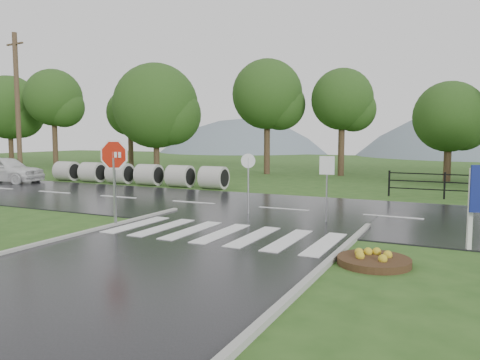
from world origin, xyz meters
The scene contains 12 objects.
ground centered at (0.00, 0.00, 0.00)m, with size 120.00×120.00×0.00m, color #294E1A.
main_road centered at (0.00, 10.00, 0.00)m, with size 90.00×8.00×0.04m, color black.
crosswalk centered at (0.00, 5.00, 0.06)m, with size 6.50×2.80×0.02m.
hills centered at (3.49, 65.00, -15.54)m, with size 102.00×48.00×48.00m.
treeline centered at (1.00, 24.00, 0.00)m, with size 83.20×5.20×10.00m.
culvert_pipes centered at (-11.05, 15.00, 0.60)m, with size 11.80×1.20×1.20m.
stop_sign centered at (-3.54, 4.64, 2.00)m, with size 1.26×0.26×2.89m.
flower_bed centered at (4.45, 3.77, 0.12)m, with size 1.60×1.60×0.32m.
reg_sign_small centered at (2.19, 8.07, 1.54)m, with size 0.48×0.06×2.18m.
reg_sign_round centered at (-0.72, 8.36, 1.39)m, with size 0.50×0.14×2.20m.
car_white centered at (-18.61, 12.36, 0.00)m, with size 1.90×4.71×1.61m, color white.
utility_pole_west centered at (-21.12, 15.50, 4.89)m, with size 1.71×0.32×9.62m.
Camera 1 is at (6.17, -6.56, 2.84)m, focal length 35.00 mm.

